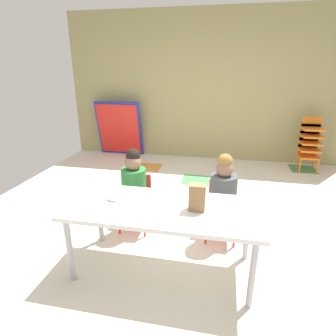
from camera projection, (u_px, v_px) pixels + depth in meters
ground_plane at (183, 224)px, 3.24m from camera, size 5.25×5.26×0.02m
back_wall at (206, 88)px, 5.20m from camera, size 5.25×0.10×2.68m
craft_table at (163, 213)px, 2.33m from camera, size 1.60×0.70×0.61m
seated_child_near_camera at (134, 183)px, 2.95m from camera, size 0.32×0.32×0.92m
seated_child_middle_seat at (223, 190)px, 2.78m from camera, size 0.32×0.32×0.92m
kid_chair_orange_stack at (310, 141)px, 4.73m from camera, size 0.32×0.30×0.92m
folded_activity_table at (119, 129)px, 5.60m from camera, size 0.90×0.29×1.09m
paper_bag_brown at (197, 197)px, 2.22m from camera, size 0.13×0.09×0.22m
paper_plate_near_edge at (115, 200)px, 2.42m from camera, size 0.18×0.18×0.01m
paper_plate_center_table at (163, 204)px, 2.34m from camera, size 0.18×0.18×0.01m
donut_powdered_on_plate at (115, 197)px, 2.42m from camera, size 0.12×0.12×0.04m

